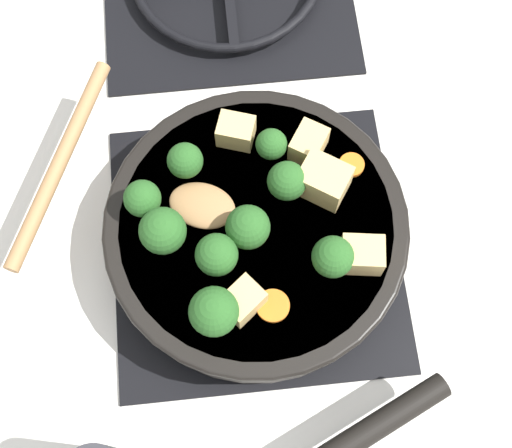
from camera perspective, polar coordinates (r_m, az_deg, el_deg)
ground_plane at (r=0.78m, az=0.00°, el=-1.91°), size 2.40×2.40×0.00m
front_burner_grate at (r=0.77m, az=0.00°, el=-1.64°), size 0.31×0.31×0.03m
skillet_pan at (r=0.73m, az=0.09°, el=-0.72°), size 0.32×0.40×0.05m
wooden_spoon at (r=0.73m, az=-10.85°, el=3.43°), size 0.24×0.23×0.02m
tofu_cube_center_large at (r=0.73m, az=4.23°, el=6.40°), size 0.05×0.05×0.03m
tofu_cube_near_handle at (r=0.69m, az=8.48°, el=-2.45°), size 0.04×0.04×0.03m
tofu_cube_east_chunk at (r=0.67m, az=-1.06°, el=-6.17°), size 0.05×0.05×0.03m
tofu_cube_west_chunk at (r=0.74m, az=-1.62°, el=7.43°), size 0.04×0.04×0.03m
tofu_cube_back_piece at (r=0.71m, az=5.43°, el=3.48°), size 0.06×0.06×0.04m
broccoli_floret_near_spoon at (r=0.68m, az=-7.48°, el=-0.55°), size 0.05×0.05×0.05m
broccoli_floret_center_top at (r=0.68m, az=6.17°, el=-2.64°), size 0.04×0.04×0.05m
broccoli_floret_east_rim at (r=0.67m, az=-3.17°, el=-2.48°), size 0.04×0.04×0.05m
broccoli_floret_west_rim at (r=0.68m, az=-0.66°, el=-0.26°), size 0.04×0.04×0.05m
broccoli_floret_north_edge at (r=0.72m, az=1.24°, el=6.37°), size 0.03×0.03×0.04m
broccoli_floret_south_cluster at (r=0.70m, az=2.50°, el=3.45°), size 0.04×0.04×0.05m
broccoli_floret_mid_floret at (r=0.70m, az=-9.07°, el=2.01°), size 0.04×0.04×0.04m
broccoli_floret_small_inner at (r=0.71m, az=-5.69°, el=5.04°), size 0.04×0.04×0.04m
broccoli_floret_tall_stem at (r=0.66m, az=-3.39°, el=-7.01°), size 0.05×0.05×0.05m
carrot_slice_orange_thin at (r=0.68m, az=1.36°, el=-6.56°), size 0.03×0.03×0.01m
carrot_slice_near_center at (r=0.74m, az=7.65°, el=4.71°), size 0.03×0.03×0.01m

